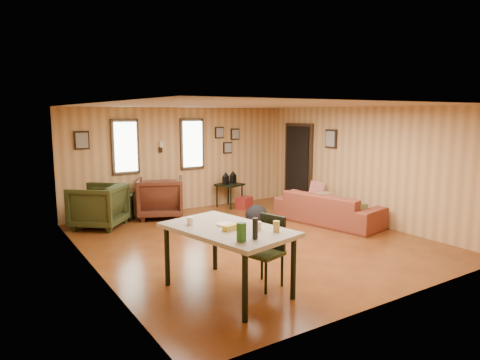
{
  "coord_description": "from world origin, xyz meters",
  "views": [
    {
      "loc": [
        -4.2,
        -6.14,
        2.26
      ],
      "look_at": [
        0.0,
        0.4,
        1.05
      ],
      "focal_mm": 32.0,
      "sensor_mm": 36.0,
      "label": 1
    }
  ],
  "objects_px": {
    "sofa": "(328,203)",
    "recliner_brown": "(161,195)",
    "end_table": "(120,202)",
    "recliner_green": "(98,204)",
    "side_table": "(229,183)",
    "dining_table": "(228,234)"
  },
  "relations": [
    {
      "from": "side_table",
      "to": "dining_table",
      "type": "height_order",
      "value": "dining_table"
    },
    {
      "from": "sofa",
      "to": "end_table",
      "type": "distance_m",
      "value": 4.39
    },
    {
      "from": "sofa",
      "to": "dining_table",
      "type": "bearing_deg",
      "value": 105.21
    },
    {
      "from": "sofa",
      "to": "side_table",
      "type": "distance_m",
      "value": 2.65
    },
    {
      "from": "sofa",
      "to": "dining_table",
      "type": "xyz_separation_m",
      "value": [
        -3.53,
        -1.84,
        0.34
      ]
    },
    {
      "from": "sofa",
      "to": "recliner_brown",
      "type": "height_order",
      "value": "recliner_brown"
    },
    {
      "from": "recliner_green",
      "to": "side_table",
      "type": "height_order",
      "value": "recliner_green"
    },
    {
      "from": "side_table",
      "to": "dining_table",
      "type": "relative_size",
      "value": 0.48
    },
    {
      "from": "end_table",
      "to": "side_table",
      "type": "xyz_separation_m",
      "value": [
        2.66,
        -0.12,
        0.2
      ]
    },
    {
      "from": "end_table",
      "to": "dining_table",
      "type": "bearing_deg",
      "value": -89.98
    },
    {
      "from": "recliner_green",
      "to": "dining_table",
      "type": "distance_m",
      "value": 4.15
    },
    {
      "from": "sofa",
      "to": "side_table",
      "type": "height_order",
      "value": "side_table"
    },
    {
      "from": "recliner_brown",
      "to": "recliner_green",
      "type": "distance_m",
      "value": 1.38
    },
    {
      "from": "recliner_green",
      "to": "dining_table",
      "type": "relative_size",
      "value": 0.52
    },
    {
      "from": "recliner_green",
      "to": "end_table",
      "type": "height_order",
      "value": "recliner_green"
    },
    {
      "from": "recliner_green",
      "to": "end_table",
      "type": "distance_m",
      "value": 0.66
    },
    {
      "from": "sofa",
      "to": "end_table",
      "type": "relative_size",
      "value": 3.15
    },
    {
      "from": "recliner_green",
      "to": "dining_table",
      "type": "height_order",
      "value": "dining_table"
    },
    {
      "from": "sofa",
      "to": "end_table",
      "type": "height_order",
      "value": "sofa"
    },
    {
      "from": "dining_table",
      "to": "recliner_green",
      "type": "bearing_deg",
      "value": 85.51
    },
    {
      "from": "sofa",
      "to": "recliner_green",
      "type": "height_order",
      "value": "recliner_green"
    },
    {
      "from": "sofa",
      "to": "side_table",
      "type": "xyz_separation_m",
      "value": [
        -0.87,
        2.5,
        0.16
      ]
    }
  ]
}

